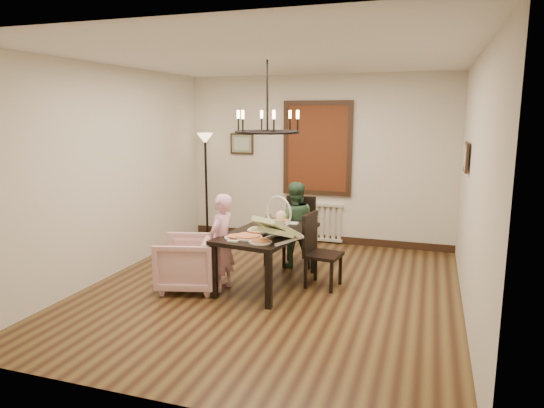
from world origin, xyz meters
The scene contains 17 objects.
room_shell centered at (0.00, 0.37, 1.40)m, with size 4.51×5.00×2.81m.
dining_table centered at (-0.11, 0.21, 0.62)m, with size 1.05×1.61×0.71m.
chair_far centered at (0.05, 1.13, 0.50)m, with size 0.44×0.44×0.99m, color black, non-canonical shape.
chair_right centered at (0.59, 0.36, 0.47)m, with size 0.42×0.42×0.94m, color black, non-canonical shape.
armchair centered at (-1.01, -0.24, 0.33)m, with size 0.71×0.73×0.67m, color beige.
elderly_woman centered at (-0.59, -0.15, 0.50)m, with size 0.37×0.24×1.01m, color #EAA5BE.
seated_man centered at (0.00, 1.08, 0.51)m, with size 0.49×0.38×1.01m, color #33563A.
baby_bouncer centered at (0.15, -0.21, 0.89)m, with size 0.40×0.55×0.36m, color beige, non-canonical shape.
salad_bowl centered at (-0.15, 0.02, 0.75)m, with size 0.33×0.33×0.08m, color white.
pizza_platter centered at (-0.21, -0.19, 0.73)m, with size 0.34×0.34×0.04m, color tan.
drinking_glass centered at (-0.03, 0.21, 0.78)m, with size 0.07×0.07×0.14m, color silver.
window_blinds centered at (0.00, 2.46, 1.60)m, with size 1.00×0.03×1.40m, color #522210.
radiator centered at (0.00, 2.48, 0.35)m, with size 0.92×0.12×0.62m, color silver, non-canonical shape.
picture_back centered at (-1.35, 2.47, 1.65)m, with size 0.42×0.03×0.36m, color black.
picture_right centered at (2.21, 0.90, 1.65)m, with size 0.42×0.03×0.36m, color black.
floor_lamp centered at (-1.90, 2.15, 0.90)m, with size 0.30×0.30×1.80m, color black, non-canonical shape.
chandelier centered at (-0.11, 0.21, 1.95)m, with size 0.80×0.80×0.04m, color black.
Camera 1 is at (1.82, -5.43, 2.18)m, focal length 32.00 mm.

